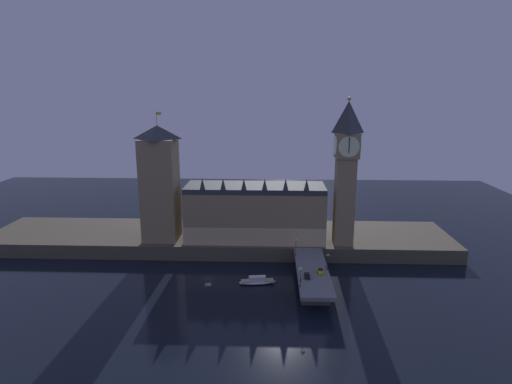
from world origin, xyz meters
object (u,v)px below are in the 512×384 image
at_px(street_lamp_near, 300,275).
at_px(street_lamp_mid, 328,260).
at_px(street_lamp_far, 296,245).
at_px(car_northbound_trail, 307,276).
at_px(pedestrian_near_rail, 301,280).
at_px(boat_upstream, 257,281).
at_px(victoria_tower, 160,183).
at_px(pedestrian_mid_walk, 326,266).
at_px(car_southbound_lead, 320,271).
at_px(clock_tower, 346,169).

height_order(street_lamp_near, street_lamp_mid, street_lamp_near).
distance_m(street_lamp_near, street_lamp_far, 29.44).
relative_size(car_northbound_trail, pedestrian_near_rail, 2.46).
xyz_separation_m(car_northbound_trail, street_lamp_mid, (8.32, 7.10, 3.34)).
distance_m(pedestrian_near_rail, boat_upstream, 21.17).
xyz_separation_m(street_lamp_far, boat_upstream, (-15.51, -13.69, -10.06)).
height_order(victoria_tower, car_northbound_trail, victoria_tower).
relative_size(car_northbound_trail, street_lamp_far, 0.64).
distance_m(car_northbound_trail, boat_upstream, 21.22).
bearing_deg(pedestrian_near_rail, boat_upstream, 142.29).
relative_size(street_lamp_near, boat_upstream, 0.49).
distance_m(pedestrian_mid_walk, street_lamp_mid, 3.45).
bearing_deg(car_northbound_trail, pedestrian_near_rail, -122.30).
bearing_deg(victoria_tower, street_lamp_near, -38.77).
distance_m(car_southbound_lead, street_lamp_far, 19.78).
bearing_deg(car_northbound_trail, street_lamp_near, -111.73).
height_order(victoria_tower, street_lamp_far, victoria_tower).
distance_m(pedestrian_near_rail, street_lamp_near, 4.93).
xyz_separation_m(clock_tower, pedestrian_near_rail, (-21.39, -41.93, -32.90)).
bearing_deg(car_southbound_lead, pedestrian_mid_walk, 58.00).
xyz_separation_m(victoria_tower, car_northbound_trail, (63.89, -41.25, -25.23)).
bearing_deg(pedestrian_near_rail, street_lamp_mid, 45.81).
height_order(victoria_tower, street_lamp_near, victoria_tower).
relative_size(street_lamp_near, street_lamp_far, 1.02).
bearing_deg(car_southbound_lead, car_northbound_trail, -141.14).
distance_m(victoria_tower, street_lamp_mid, 82.82).
bearing_deg(car_northbound_trail, car_southbound_lead, 38.86).
distance_m(clock_tower, victoria_tower, 83.10).
bearing_deg(street_lamp_far, boat_upstream, -138.56).
distance_m(clock_tower, car_southbound_lead, 49.01).
xyz_separation_m(clock_tower, street_lamp_near, (-21.79, -45.38, -29.40)).
xyz_separation_m(pedestrian_mid_walk, boat_upstream, (-26.46, -0.35, -6.54)).
xyz_separation_m(car_southbound_lead, pedestrian_near_rail, (-7.92, -8.43, 0.25)).
height_order(victoria_tower, boat_upstream, victoria_tower).
relative_size(car_southbound_lead, street_lamp_near, 0.56).
distance_m(car_southbound_lead, pedestrian_mid_walk, 4.98).
xyz_separation_m(car_southbound_lead, pedestrian_mid_walk, (2.64, 4.22, 0.16)).
xyz_separation_m(victoria_tower, pedestrian_mid_walk, (71.81, -32.78, -25.02)).
relative_size(street_lamp_far, boat_upstream, 0.48).
xyz_separation_m(victoria_tower, car_southbound_lead, (69.17, -37.00, -25.19)).
xyz_separation_m(victoria_tower, street_lamp_far, (60.85, -19.44, -21.51)).
distance_m(clock_tower, street_lamp_mid, 44.04).
distance_m(street_lamp_near, boat_upstream, 24.31).
bearing_deg(pedestrian_mid_walk, boat_upstream, -179.24).
height_order(pedestrian_mid_walk, street_lamp_near, street_lamp_near).
height_order(street_lamp_near, boat_upstream, street_lamp_near).
bearing_deg(car_northbound_trail, victoria_tower, 147.15).
bearing_deg(street_lamp_mid, street_lamp_far, 127.65).
bearing_deg(street_lamp_mid, car_southbound_lead, -136.92).
bearing_deg(car_northbound_trail, clock_tower, 63.59).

